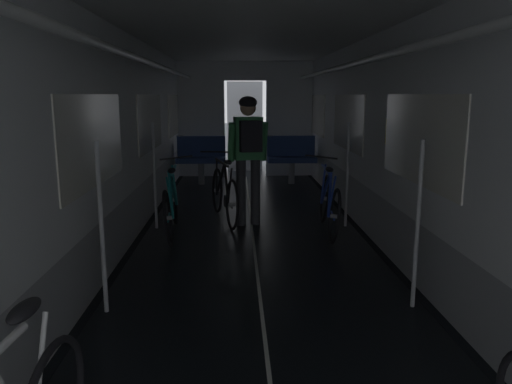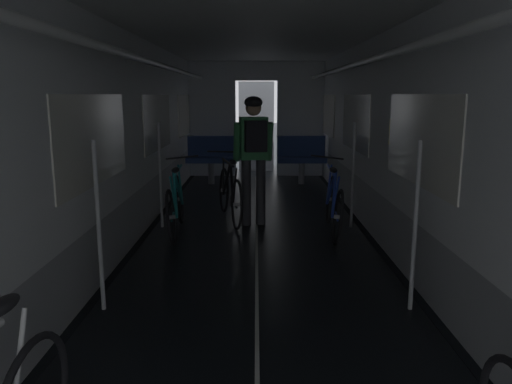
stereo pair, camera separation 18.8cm
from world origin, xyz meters
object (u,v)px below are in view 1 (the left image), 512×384
at_px(bench_seat_far_right, 291,155).
at_px(person_cyclist_aisle, 248,147).
at_px(bicycle_blue, 329,203).
at_px(bench_seat_far_left, 201,155).
at_px(bicycle_teal, 171,205).
at_px(bicycle_black_in_aisle, 224,194).

xyz_separation_m(bench_seat_far_right, person_cyclist_aisle, (-0.93, -3.26, 0.50)).
bearing_deg(bicycle_blue, bench_seat_far_left, 117.27).
xyz_separation_m(bicycle_blue, person_cyclist_aisle, (-1.02, 0.40, 0.69)).
xyz_separation_m(bench_seat_far_right, bicycle_blue, (0.09, -3.66, -0.19)).
relative_size(bench_seat_far_left, bench_seat_far_right, 1.00).
relative_size(bicycle_teal, bicycle_black_in_aisle, 1.02).
height_order(bench_seat_far_left, bench_seat_far_right, same).
bearing_deg(person_cyclist_aisle, bench_seat_far_left, 104.88).
relative_size(bench_seat_far_left, bicycle_black_in_aisle, 0.59).
bearing_deg(bicycle_blue, bench_seat_far_right, 91.35).
bearing_deg(person_cyclist_aisle, bicycle_black_in_aisle, 142.29).
distance_m(bench_seat_far_left, bicycle_black_in_aisle, 3.05).
xyz_separation_m(bench_seat_far_right, bicycle_teal, (-1.93, -3.67, -0.19)).
bearing_deg(bench_seat_far_right, bicycle_blue, -88.65).
bearing_deg(bench_seat_far_left, bicycle_black_in_aisle, -80.02).
relative_size(bench_seat_far_right, bicycle_black_in_aisle, 0.59).
xyz_separation_m(bicycle_blue, bicycle_teal, (-2.01, -0.01, 0.00)).
distance_m(person_cyclist_aisle, bicycle_black_in_aisle, 0.81).
height_order(bench_seat_far_left, bicycle_blue, bench_seat_far_left).
bearing_deg(bicycle_black_in_aisle, bench_seat_far_right, 66.98).
bearing_deg(bicycle_teal, bench_seat_far_right, 62.32).
xyz_separation_m(bench_seat_far_left, bicycle_black_in_aisle, (0.53, -3.00, -0.18)).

